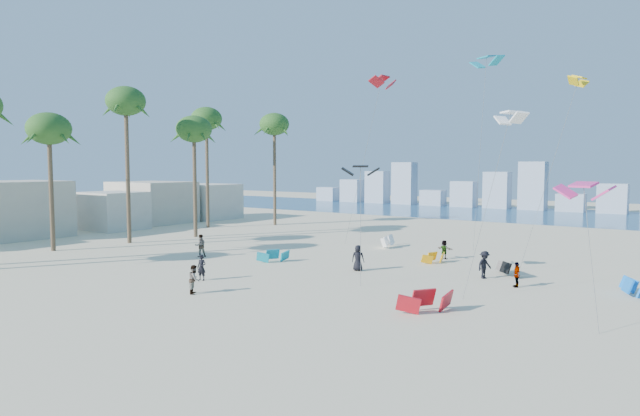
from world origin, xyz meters
The scene contains 10 objects.
ground centered at (0.00, 0.00, 0.00)m, with size 220.00×220.00×0.00m, color beige.
ocean centered at (0.00, 72.00, 0.01)m, with size 220.00×220.00×0.00m, color navy.
kitesurfer_near centered at (-0.97, 8.05, 0.86)m, with size 0.63×0.41×1.72m, color black.
kitesurfer_mid centered at (1.52, 5.24, 0.86)m, with size 0.83×0.65×1.71m, color gray.
kitesurfers_far centered at (8.40, 19.33, 0.89)m, with size 37.23×11.95×1.89m.
grounded_kites centered at (10.36, 19.24, 0.47)m, with size 26.61×22.71×1.05m.
flying_kites centered at (13.63, 24.56, 12.69)m, with size 31.77×29.55×18.66m.
palm_row centered at (-20.29, 16.18, 11.89)m, with size 9.45×44.80×15.31m.
beachfront_buildings centered at (-33.69, 20.82, 2.67)m, with size 11.50×43.00×6.00m.
distant_skyline centered at (-1.19, 82.00, 3.09)m, with size 85.00×3.00×8.40m.
Camera 1 is at (26.03, -16.18, 7.53)m, focal length 30.38 mm.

